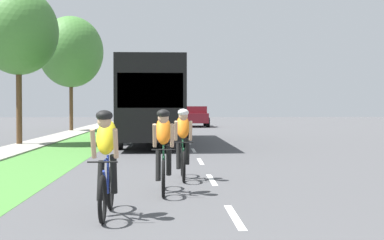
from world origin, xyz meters
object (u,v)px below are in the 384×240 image
object	(u,v)px
cyclist_lead	(106,162)
street_tree_far	(71,52)
cyclist_distant	(183,143)
cyclist_trailing	(163,150)
bus_black	(154,99)
pickup_maroon	(194,116)
street_tree_near	(18,32)

from	to	relation	value
cyclist_lead	street_tree_far	xyz separation A→B (m)	(-5.40, 27.91, 4.41)
cyclist_distant	street_tree_far	world-z (taller)	street_tree_far
cyclist_trailing	cyclist_distant	size ratio (longest dim) A/B	1.00
cyclist_distant	bus_black	world-z (taller)	bus_black
cyclist_trailing	bus_black	xyz separation A→B (m)	(-0.49, 14.16, 1.17)
pickup_maroon	street_tree_near	world-z (taller)	street_tree_near
pickup_maroon	street_tree_far	distance (m)	12.08
cyclist_trailing	street_tree_near	world-z (taller)	street_tree_near
cyclist_lead	street_tree_far	distance (m)	28.77
bus_black	street_tree_far	distance (m)	13.41
cyclist_distant	street_tree_near	bearing A→B (deg)	120.74
cyclist_trailing	street_tree_far	distance (m)	26.94
cyclist_trailing	street_tree_near	xyz separation A→B (m)	(-6.15, 12.96, 3.96)
cyclist_distant	cyclist_lead	bearing A→B (deg)	-107.48
cyclist_trailing	street_tree_far	world-z (taller)	street_tree_far
cyclist_trailing	pickup_maroon	size ratio (longest dim) A/B	0.34
cyclist_lead	cyclist_distant	size ratio (longest dim) A/B	1.00
cyclist_distant	street_tree_near	world-z (taller)	street_tree_near
pickup_maroon	street_tree_near	size ratio (longest dim) A/B	0.77
cyclist_trailing	street_tree_far	size ratio (longest dim) A/B	0.23
bus_black	street_tree_far	xyz separation A→B (m)	(-5.74, 11.67, 3.24)
cyclist_trailing	street_tree_near	size ratio (longest dim) A/B	0.26
pickup_maroon	street_tree_far	size ratio (longest dim) A/B	0.67
cyclist_trailing	cyclist_distant	world-z (taller)	same
cyclist_distant	street_tree_far	xyz separation A→B (m)	(-6.66, 23.93, 4.41)
bus_black	cyclist_distant	bearing A→B (deg)	-85.72
pickup_maroon	cyclist_lead	bearing A→B (deg)	-95.08
street_tree_near	street_tree_far	world-z (taller)	street_tree_far
cyclist_trailing	street_tree_near	distance (m)	14.88
cyclist_distant	cyclist_trailing	bearing A→B (deg)	-102.55
cyclist_distant	street_tree_near	size ratio (longest dim) A/B	0.26
cyclist_lead	cyclist_distant	distance (m)	4.17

